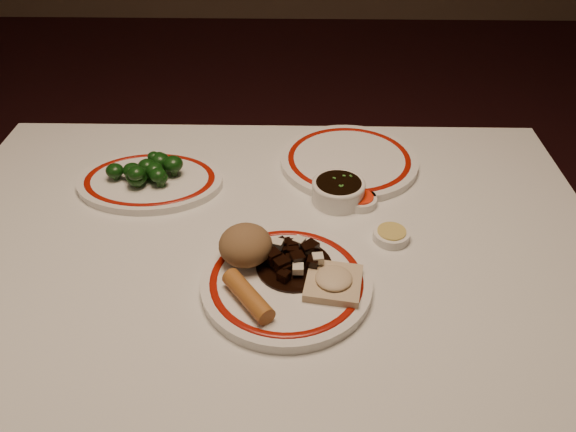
# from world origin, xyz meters

# --- Properties ---
(dining_table) EXTENTS (1.20, 0.90, 0.75)m
(dining_table) POSITION_xyz_m (0.00, 0.00, 0.66)
(dining_table) COLOR white
(dining_table) RESTS_ON ground
(main_plate) EXTENTS (0.35, 0.35, 0.02)m
(main_plate) POSITION_xyz_m (0.04, -0.08, 0.76)
(main_plate) COLOR white
(main_plate) RESTS_ON dining_table
(rice_mound) EXTENTS (0.09, 0.09, 0.06)m
(rice_mound) POSITION_xyz_m (-0.02, -0.04, 0.80)
(rice_mound) COLOR brown
(rice_mound) RESTS_ON main_plate
(spring_roll) EXTENTS (0.08, 0.10, 0.03)m
(spring_roll) POSITION_xyz_m (-0.01, -0.13, 0.78)
(spring_roll) COLOR #B06A2B
(spring_roll) RESTS_ON main_plate
(fried_wonton) EXTENTS (0.10, 0.10, 0.02)m
(fried_wonton) POSITION_xyz_m (0.12, -0.10, 0.78)
(fried_wonton) COLOR #CAB38F
(fried_wonton) RESTS_ON main_plate
(stirfry_heap) EXTENTS (0.12, 0.12, 0.03)m
(stirfry_heap) POSITION_xyz_m (0.05, -0.05, 0.78)
(stirfry_heap) COLOR black
(stirfry_heap) RESTS_ON main_plate
(broccoli_plate) EXTENTS (0.29, 0.25, 0.02)m
(broccoli_plate) POSITION_xyz_m (-0.23, 0.20, 0.76)
(broccoli_plate) COLOR white
(broccoli_plate) RESTS_ON dining_table
(broccoli_pile) EXTENTS (0.15, 0.10, 0.05)m
(broccoli_pile) POSITION_xyz_m (-0.23, 0.20, 0.79)
(broccoli_pile) COLOR #23471C
(broccoli_pile) RESTS_ON broccoli_plate
(soy_bowl) EXTENTS (0.10, 0.10, 0.04)m
(soy_bowl) POSITION_xyz_m (0.14, 0.15, 0.77)
(soy_bowl) COLOR white
(soy_bowl) RESTS_ON dining_table
(sweet_sour_dish) EXTENTS (0.06, 0.06, 0.02)m
(sweet_sour_dish) POSITION_xyz_m (0.18, 0.14, 0.76)
(sweet_sour_dish) COLOR white
(sweet_sour_dish) RESTS_ON dining_table
(mustard_dish) EXTENTS (0.06, 0.06, 0.02)m
(mustard_dish) POSITION_xyz_m (0.22, 0.04, 0.76)
(mustard_dish) COLOR white
(mustard_dish) RESTS_ON dining_table
(far_plate) EXTENTS (0.30, 0.30, 0.02)m
(far_plate) POSITION_xyz_m (0.16, 0.28, 0.76)
(far_plate) COLOR white
(far_plate) RESTS_ON dining_table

